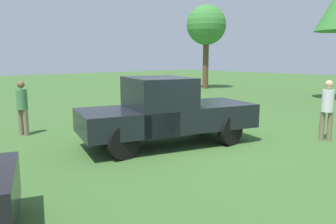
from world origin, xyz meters
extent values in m
plane|color=#3D662D|center=(0.00, 0.00, 0.00)|extent=(80.00, 80.00, 0.00)
cylinder|color=black|center=(1.37, 0.87, 0.42)|extent=(0.84, 0.22, 0.84)
cylinder|color=black|center=(0.93, -0.58, 0.42)|extent=(0.84, 0.22, 0.84)
cylinder|color=black|center=(-1.52, 1.75, 0.42)|extent=(0.84, 0.22, 0.84)
cylinder|color=black|center=(-1.96, 0.30, 0.42)|extent=(0.84, 0.22, 0.84)
cube|color=black|center=(1.06, 0.17, 0.76)|extent=(2.33, 2.29, 0.64)
cube|color=black|center=(-0.57, 0.67, 1.14)|extent=(1.97, 2.18, 1.40)
cube|color=slate|center=(-0.57, 0.67, 1.58)|extent=(1.71, 1.97, 0.48)
cube|color=black|center=(-1.47, 0.94, 0.74)|extent=(2.70, 2.40, 0.60)
cube|color=silver|center=(1.90, -0.08, 0.50)|extent=(0.62, 1.70, 0.16)
cylinder|color=#7A6B51|center=(3.36, -2.21, 0.42)|extent=(0.14, 0.14, 0.84)
cylinder|color=#7A6B51|center=(3.28, -2.03, 0.42)|extent=(0.14, 0.14, 0.84)
cylinder|color=silver|center=(3.32, -2.12, 1.15)|extent=(0.42, 0.42, 0.63)
sphere|color=#D8AD84|center=(3.32, -2.12, 1.62)|extent=(0.23, 0.23, 0.23)
cylinder|color=#7A6B51|center=(-2.87, 4.45, 0.40)|extent=(0.14, 0.14, 0.80)
cylinder|color=#7A6B51|center=(-2.77, 4.28, 0.40)|extent=(0.14, 0.14, 0.80)
cylinder|color=#477F4C|center=(-2.82, 4.37, 1.10)|extent=(0.43, 0.43, 0.60)
sphere|color=brown|center=(-2.82, 4.37, 1.55)|extent=(0.22, 0.22, 0.22)
cylinder|color=brown|center=(13.00, 10.99, 1.93)|extent=(0.43, 0.43, 3.86)
sphere|color=#3D8438|center=(13.00, 10.99, 4.75)|extent=(2.95, 2.95, 2.95)
camera|label=1|loc=(-6.22, -5.95, 2.35)|focal=35.51mm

